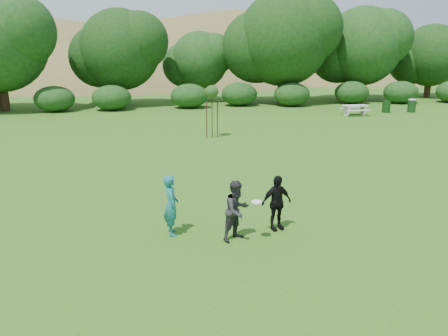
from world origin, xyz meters
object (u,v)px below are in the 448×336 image
Objects in this scene: sapling at (212,93)px; picnic_table at (355,108)px; player_teal at (171,205)px; trash_can_near at (386,107)px; trash_can_lidded at (412,105)px; player_black at (276,203)px; player_grey at (237,210)px.

picnic_table is at bearing 28.55° from sapling.
trash_can_near is (17.81, 19.89, -0.35)m from player_teal.
trash_can_lidded reaches higher than picnic_table.
player_black is 22.55m from picnic_table.
player_black is 25.09m from trash_can_near.
player_grey is (1.60, -0.64, -0.03)m from player_teal.
trash_can_near is 16.53m from sapling.
sapling reaches higher than trash_can_lidded.
trash_can_lidded is (18.22, 20.31, -0.24)m from player_grey.
player_teal is 0.56× the size of sapling.
player_teal is at bearing 162.67° from player_black.
picnic_table is (11.62, 6.32, -1.90)m from sapling.
trash_can_lidded is (16.71, 7.08, -1.88)m from sapling.
player_black is 0.53× the size of sapling.
player_black is (1.17, 0.43, -0.03)m from player_grey.
player_grey is 1.25m from player_black.
trash_can_lidded is at bearing 16.75° from player_grey.
player_grey is 0.86× the size of picnic_table.
player_black reaches higher than picnic_table.
player_teal is 26.70m from trash_can_near.
sapling is at bearing -20.02° from player_teal.
player_teal is 23.98m from picnic_table.
player_teal is 13.07m from sapling.
player_teal is at bearing -127.92° from picnic_table.
sapling is at bearing -151.45° from picnic_table.
player_teal reaches higher than trash_can_near.
player_grey reaches higher than picnic_table.
trash_can_lidded is (2.01, -0.21, 0.09)m from trash_can_near.
trash_can_near is at bearing 20.34° from player_grey.
player_grey is 1.48× the size of trash_can_lidded.
sapling reaches higher than player_grey.
player_teal is 2.78m from player_black.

